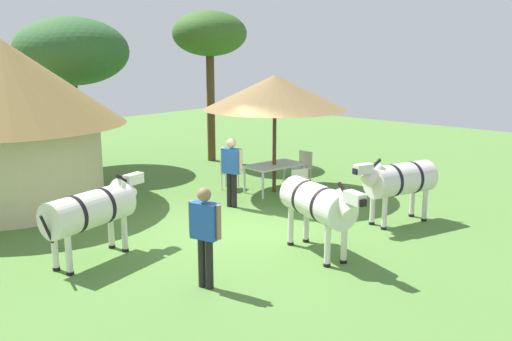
{
  "coord_description": "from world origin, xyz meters",
  "views": [
    {
      "loc": [
        -8.29,
        -7.6,
        3.75
      ],
      "look_at": [
        0.94,
        0.47,
        1.0
      ],
      "focal_mm": 38.23,
      "sensor_mm": 36.0,
      "label": 1
    }
  ],
  "objects_px": {
    "shade_umbrella": "(275,92)",
    "standing_watcher": "(205,228)",
    "guest_beside_umbrella": "(232,166)",
    "patio_chair_west_end": "(227,170)",
    "acacia_tree_right_background": "(210,36)",
    "thatched_hut": "(6,113)",
    "zebra_toward_hut": "(319,203)",
    "acacia_tree_far_lawn": "(72,52)",
    "patio_dining_table": "(274,167)",
    "zebra_nearest_camera": "(399,180)",
    "patio_chair_near_hut": "(298,183)",
    "patio_chair_east_end": "(303,165)",
    "zebra_by_umbrella": "(92,210)"
  },
  "relations": [
    {
      "from": "patio_chair_east_end",
      "to": "guest_beside_umbrella",
      "type": "distance_m",
      "value": 3.15
    },
    {
      "from": "zebra_nearest_camera",
      "to": "acacia_tree_far_lawn",
      "type": "bearing_deg",
      "value": 27.19
    },
    {
      "from": "patio_dining_table",
      "to": "zebra_nearest_camera",
      "type": "distance_m",
      "value": 3.77
    },
    {
      "from": "shade_umbrella",
      "to": "acacia_tree_right_background",
      "type": "xyz_separation_m",
      "value": [
        1.81,
        4.25,
        1.51
      ]
    },
    {
      "from": "patio_chair_near_hut",
      "to": "guest_beside_umbrella",
      "type": "height_order",
      "value": "guest_beside_umbrella"
    },
    {
      "from": "patio_chair_east_end",
      "to": "guest_beside_umbrella",
      "type": "relative_size",
      "value": 0.53
    },
    {
      "from": "shade_umbrella",
      "to": "guest_beside_umbrella",
      "type": "xyz_separation_m",
      "value": [
        -1.8,
        -0.15,
        -1.64
      ]
    },
    {
      "from": "standing_watcher",
      "to": "guest_beside_umbrella",
      "type": "bearing_deg",
      "value": 115.24
    },
    {
      "from": "acacia_tree_right_background",
      "to": "patio_chair_east_end",
      "type": "bearing_deg",
      "value": -96.72
    },
    {
      "from": "shade_umbrella",
      "to": "acacia_tree_far_lawn",
      "type": "xyz_separation_m",
      "value": [
        -1.74,
        6.71,
        1.01
      ]
    },
    {
      "from": "shade_umbrella",
      "to": "patio_chair_near_hut",
      "type": "bearing_deg",
      "value": -114.74
    },
    {
      "from": "standing_watcher",
      "to": "acacia_tree_far_lawn",
      "type": "distance_m",
      "value": 10.7
    },
    {
      "from": "guest_beside_umbrella",
      "to": "zebra_toward_hut",
      "type": "height_order",
      "value": "guest_beside_umbrella"
    },
    {
      "from": "patio_chair_west_end",
      "to": "acacia_tree_right_background",
      "type": "height_order",
      "value": "acacia_tree_right_background"
    },
    {
      "from": "thatched_hut",
      "to": "shade_umbrella",
      "type": "height_order",
      "value": "thatched_hut"
    },
    {
      "from": "zebra_nearest_camera",
      "to": "patio_chair_near_hut",
      "type": "bearing_deg",
      "value": 24.48
    },
    {
      "from": "shade_umbrella",
      "to": "standing_watcher",
      "type": "height_order",
      "value": "shade_umbrella"
    },
    {
      "from": "shade_umbrella",
      "to": "acacia_tree_right_background",
      "type": "distance_m",
      "value": 4.86
    },
    {
      "from": "acacia_tree_right_background",
      "to": "patio_dining_table",
      "type": "bearing_deg",
      "value": -113.09
    },
    {
      "from": "thatched_hut",
      "to": "patio_chair_near_hut",
      "type": "distance_m",
      "value": 7.19
    },
    {
      "from": "patio_chair_east_end",
      "to": "zebra_by_umbrella",
      "type": "distance_m",
      "value": 7.24
    },
    {
      "from": "thatched_hut",
      "to": "zebra_nearest_camera",
      "type": "height_order",
      "value": "thatched_hut"
    },
    {
      "from": "guest_beside_umbrella",
      "to": "shade_umbrella",
      "type": "bearing_deg",
      "value": 83.82
    },
    {
      "from": "patio_chair_west_end",
      "to": "thatched_hut",
      "type": "bearing_deg",
      "value": -60.5
    },
    {
      "from": "patio_chair_east_end",
      "to": "acacia_tree_far_lawn",
      "type": "distance_m",
      "value": 8.01
    },
    {
      "from": "guest_beside_umbrella",
      "to": "zebra_by_umbrella",
      "type": "xyz_separation_m",
      "value": [
        -4.09,
        -0.46,
        -0.07
      ]
    },
    {
      "from": "thatched_hut",
      "to": "zebra_toward_hut",
      "type": "distance_m",
      "value": 7.96
    },
    {
      "from": "guest_beside_umbrella",
      "to": "acacia_tree_right_background",
      "type": "bearing_deg",
      "value": 129.59
    },
    {
      "from": "thatched_hut",
      "to": "patio_chair_near_hut",
      "type": "xyz_separation_m",
      "value": [
        4.61,
        -5.24,
        -1.74
      ]
    },
    {
      "from": "guest_beside_umbrella",
      "to": "acacia_tree_right_background",
      "type": "distance_m",
      "value": 6.51
    },
    {
      "from": "acacia_tree_right_background",
      "to": "acacia_tree_far_lawn",
      "type": "relative_size",
      "value": 1.05
    },
    {
      "from": "patio_dining_table",
      "to": "acacia_tree_far_lawn",
      "type": "bearing_deg",
      "value": 104.54
    },
    {
      "from": "patio_chair_east_end",
      "to": "patio_dining_table",
      "type": "bearing_deg",
      "value": 90.0
    },
    {
      "from": "patio_chair_east_end",
      "to": "standing_watcher",
      "type": "height_order",
      "value": "standing_watcher"
    },
    {
      "from": "patio_chair_near_hut",
      "to": "patio_chair_east_end",
      "type": "xyz_separation_m",
      "value": [
        1.86,
        1.19,
        0.0
      ]
    },
    {
      "from": "guest_beside_umbrella",
      "to": "zebra_nearest_camera",
      "type": "distance_m",
      "value": 3.88
    },
    {
      "from": "standing_watcher",
      "to": "zebra_toward_hut",
      "type": "xyz_separation_m",
      "value": [
        2.36,
        -0.52,
        -0.01
      ]
    },
    {
      "from": "guest_beside_umbrella",
      "to": "zebra_by_umbrella",
      "type": "height_order",
      "value": "guest_beside_umbrella"
    },
    {
      "from": "standing_watcher",
      "to": "zebra_toward_hut",
      "type": "bearing_deg",
      "value": 64.29
    },
    {
      "from": "patio_dining_table",
      "to": "zebra_nearest_camera",
      "type": "height_order",
      "value": "zebra_nearest_camera"
    },
    {
      "from": "shade_umbrella",
      "to": "standing_watcher",
      "type": "bearing_deg",
      "value": -150.89
    },
    {
      "from": "thatched_hut",
      "to": "patio_dining_table",
      "type": "height_order",
      "value": "thatched_hut"
    },
    {
      "from": "patio_chair_near_hut",
      "to": "acacia_tree_far_lawn",
      "type": "height_order",
      "value": "acacia_tree_far_lawn"
    },
    {
      "from": "shade_umbrella",
      "to": "patio_chair_west_end",
      "type": "distance_m",
      "value": 2.5
    },
    {
      "from": "patio_chair_near_hut",
      "to": "acacia_tree_far_lawn",
      "type": "distance_m",
      "value": 8.58
    },
    {
      "from": "shade_umbrella",
      "to": "patio_chair_near_hut",
      "type": "relative_size",
      "value": 4.16
    },
    {
      "from": "shade_umbrella",
      "to": "standing_watcher",
      "type": "relative_size",
      "value": 2.26
    },
    {
      "from": "shade_umbrella",
      "to": "patio_chair_west_end",
      "type": "relative_size",
      "value": 4.16
    },
    {
      "from": "zebra_nearest_camera",
      "to": "thatched_hut",
      "type": "bearing_deg",
      "value": 51.28
    },
    {
      "from": "patio_chair_near_hut",
      "to": "standing_watcher",
      "type": "height_order",
      "value": "standing_watcher"
    }
  ]
}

